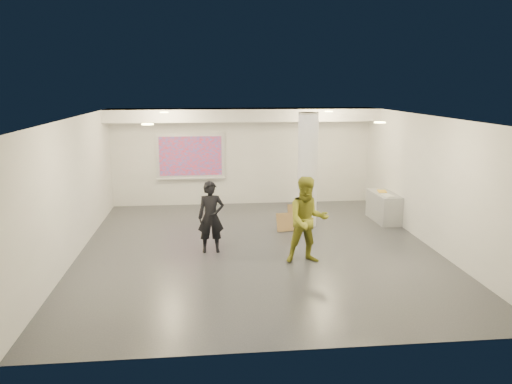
{
  "coord_description": "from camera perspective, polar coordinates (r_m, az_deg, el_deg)",
  "views": [
    {
      "loc": [
        -1.17,
        -10.85,
        3.69
      ],
      "look_at": [
        0.0,
        0.4,
        1.25
      ],
      "focal_mm": 35.0,
      "sensor_mm": 36.0,
      "label": 1
    }
  ],
  "objects": [
    {
      "name": "cardboard_back",
      "position": [
        13.27,
        4.84,
        -2.67
      ],
      "size": [
        0.57,
        0.23,
        0.6
      ],
      "primitive_type": "cube",
      "rotation": [
        -0.24,
        0.0,
        0.07
      ],
      "color": "olive",
      "rests_on": "floor"
    },
    {
      "name": "floor",
      "position": [
        11.52,
        0.21,
        -6.51
      ],
      "size": [
        8.0,
        9.0,
        0.01
      ],
      "primitive_type": "cube",
      "color": "#33363A",
      "rests_on": "ground"
    },
    {
      "name": "wall_front",
      "position": [
        6.82,
        4.3,
        -6.61
      ],
      "size": [
        8.0,
        0.01,
        3.0
      ],
      "primitive_type": "cube",
      "color": "silver",
      "rests_on": "floor"
    },
    {
      "name": "downlight_sw",
      "position": [
        9.44,
        -12.29,
        7.57
      ],
      "size": [
        0.22,
        0.22,
        0.02
      ],
      "primitive_type": "cylinder",
      "color": "#FFF480",
      "rests_on": "ceiling"
    },
    {
      "name": "wall_left",
      "position": [
        11.43,
        -20.15,
        0.37
      ],
      "size": [
        0.01,
        9.0,
        3.0
      ],
      "primitive_type": "cube",
      "color": "silver",
      "rests_on": "floor"
    },
    {
      "name": "woman",
      "position": [
        11.16,
        -5.16,
        -2.87
      ],
      "size": [
        0.6,
        0.4,
        1.61
      ],
      "primitive_type": "imported",
      "rotation": [
        0.0,
        0.0,
        0.03
      ],
      "color": "black",
      "rests_on": "floor"
    },
    {
      "name": "downlight_nw",
      "position": [
        13.41,
        -10.46,
        8.94
      ],
      "size": [
        0.22,
        0.22,
        0.02
      ],
      "primitive_type": "cylinder",
      "color": "#FFF480",
      "rests_on": "ceiling"
    },
    {
      "name": "downlight_ne",
      "position": [
        13.79,
        8.32,
        9.1
      ],
      "size": [
        0.22,
        0.22,
        0.02
      ],
      "primitive_type": "cylinder",
      "color": "#FFF480",
      "rests_on": "ceiling"
    },
    {
      "name": "credenza",
      "position": [
        14.17,
        14.43,
        -1.68
      ],
      "size": [
        0.6,
        1.36,
        0.78
      ],
      "primitive_type": "cube",
      "rotation": [
        0.0,
        0.0,
        0.03
      ],
      "color": "gray",
      "rests_on": "floor"
    },
    {
      "name": "ceiling",
      "position": [
        10.94,
        0.22,
        8.55
      ],
      "size": [
        8.0,
        9.0,
        0.01
      ],
      "primitive_type": "cube",
      "color": "white",
      "rests_on": "floor"
    },
    {
      "name": "man",
      "position": [
        10.49,
        5.91,
        -3.22
      ],
      "size": [
        0.92,
        0.73,
        1.84
      ],
      "primitive_type": "imported",
      "rotation": [
        0.0,
        0.0,
        0.03
      ],
      "color": "olive",
      "rests_on": "floor"
    },
    {
      "name": "column",
      "position": [
        13.12,
        5.9,
        2.5
      ],
      "size": [
        0.52,
        0.52,
        3.0
      ],
      "primitive_type": "cylinder",
      "color": "white",
      "rests_on": "floor"
    },
    {
      "name": "wall_back",
      "position": [
        15.55,
        -1.57,
        4.08
      ],
      "size": [
        8.0,
        0.01,
        3.0
      ],
      "primitive_type": "cube",
      "color": "silver",
      "rests_on": "floor"
    },
    {
      "name": "wall_right",
      "position": [
        12.22,
        19.21,
        1.16
      ],
      "size": [
        0.01,
        9.0,
        3.0
      ],
      "primitive_type": "cube",
      "color": "silver",
      "rests_on": "floor"
    },
    {
      "name": "postit_pad",
      "position": [
        14.25,
        14.21,
        0.08
      ],
      "size": [
        0.27,
        0.34,
        0.03
      ],
      "primitive_type": "cube",
      "rotation": [
        0.0,
        0.0,
        -0.18
      ],
      "color": "yellow",
      "rests_on": "credenza"
    },
    {
      "name": "downlight_se",
      "position": [
        9.97,
        13.97,
        7.73
      ],
      "size": [
        0.22,
        0.22,
        0.02
      ],
      "primitive_type": "cylinder",
      "color": "#FFF480",
      "rests_on": "ceiling"
    },
    {
      "name": "projection_screen",
      "position": [
        15.46,
        -7.49,
        4.03
      ],
      "size": [
        2.1,
        0.13,
        1.42
      ],
      "color": "silver",
      "rests_on": "wall_back"
    },
    {
      "name": "papers_stack",
      "position": [
        13.76,
        14.78,
        -0.39
      ],
      "size": [
        0.33,
        0.39,
        0.02
      ],
      "primitive_type": "cube",
      "rotation": [
        0.0,
        0.0,
        0.22
      ],
      "color": "silver",
      "rests_on": "credenza"
    },
    {
      "name": "cardboard_front",
      "position": [
        12.84,
        3.33,
        -3.45
      ],
      "size": [
        0.46,
        0.25,
        0.47
      ],
      "primitive_type": "cube",
      "rotation": [
        -0.32,
        0.0,
        0.13
      ],
      "color": "olive",
      "rests_on": "floor"
    },
    {
      "name": "soffit_band",
      "position": [
        14.87,
        -1.43,
        8.82
      ],
      "size": [
        8.0,
        1.1,
        0.36
      ],
      "primitive_type": "cube",
      "color": "silver",
      "rests_on": "ceiling"
    }
  ]
}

